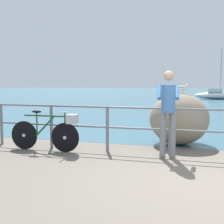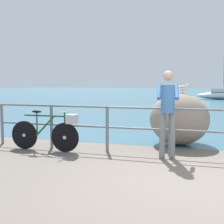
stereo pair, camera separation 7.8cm
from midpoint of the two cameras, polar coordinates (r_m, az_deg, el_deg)
The scene contains 8 objects.
ground_plane at distance 24.71m, azimuth 17.29°, elevation 1.53°, with size 120.00×120.00×0.10m, color #6B6056.
sea_surface at distance 52.25m, azimuth 17.29°, elevation 3.53°, with size 120.00×90.00×0.01m, color #38667A.
promenade_railing at distance 6.44m, azimuth 17.47°, elevation -2.77°, with size 9.84×0.07×1.02m.
bicycle at distance 6.95m, azimuth -11.33°, elevation -3.48°, with size 1.70×0.48×0.92m.
person_at_railing at distance 6.16m, azimuth 10.84°, elevation 0.34°, with size 0.51×0.66×1.78m.
breakwater_boulder_main at distance 7.72m, azimuth 12.90°, elevation -1.30°, with size 1.47×1.46×1.29m.
seagull at distance 7.73m, azimuth 13.55°, elevation 4.51°, with size 0.34×0.17×0.23m.
sailboat at distance 30.63m, azimuth 19.93°, elevation 3.05°, with size 4.41×1.35×4.90m.
Camera 2 is at (-0.01, -4.65, 1.53)m, focal length 48.34 mm.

